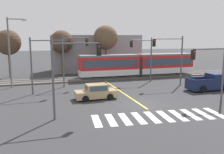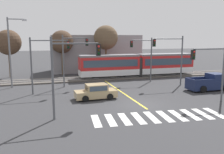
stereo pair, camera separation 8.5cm
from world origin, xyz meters
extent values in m
plane|color=#333335|center=(0.00, 0.00, 0.00)|extent=(200.00, 200.00, 0.00)
cube|color=#4C4742|center=(0.00, 14.78, 0.09)|extent=(120.00, 4.00, 0.18)
cube|color=#939399|center=(0.00, 14.06, 0.23)|extent=(120.00, 0.08, 0.10)
cube|color=#939399|center=(0.00, 15.50, 0.23)|extent=(120.00, 0.08, 0.10)
cube|color=silver|center=(1.14, 14.78, 0.98)|extent=(9.00, 2.60, 0.90)
cube|color=red|center=(1.14, 14.78, 2.38)|extent=(9.00, 2.60, 1.90)
cube|color=#384756|center=(1.14, 13.46, 2.43)|extent=(8.28, 0.04, 1.04)
cube|color=slate|center=(1.14, 14.78, 3.47)|extent=(9.00, 2.39, 0.28)
cylinder|color=black|center=(3.61, 14.78, 0.53)|extent=(0.70, 0.20, 0.70)
cylinder|color=black|center=(-1.34, 14.78, 0.53)|extent=(0.70, 0.20, 0.70)
cube|color=silver|center=(10.64, 14.78, 0.98)|extent=(9.00, 2.60, 0.90)
cube|color=red|center=(10.64, 14.78, 2.38)|extent=(9.00, 2.60, 1.90)
cube|color=#384756|center=(10.64, 13.46, 2.43)|extent=(8.28, 0.04, 1.04)
cube|color=slate|center=(10.64, 14.78, 3.47)|extent=(9.00, 2.39, 0.28)
cylinder|color=black|center=(13.11, 14.78, 0.53)|extent=(0.70, 0.20, 0.70)
cylinder|color=black|center=(8.16, 14.78, 0.53)|extent=(0.70, 0.20, 0.70)
cube|color=#2D2D2D|center=(5.89, 14.78, 1.68)|extent=(0.50, 2.34, 2.80)
cube|color=silver|center=(-4.93, -3.03, 0.00)|extent=(0.83, 2.84, 0.01)
cube|color=silver|center=(-3.83, -3.14, 0.00)|extent=(0.83, 2.84, 0.01)
cube|color=silver|center=(-2.74, -3.25, 0.00)|extent=(0.83, 2.84, 0.01)
cube|color=silver|center=(-1.64, -3.35, 0.00)|extent=(0.83, 2.84, 0.01)
cube|color=silver|center=(-0.55, -3.46, 0.00)|extent=(0.83, 2.84, 0.01)
cube|color=silver|center=(0.55, -3.57, 0.00)|extent=(0.83, 2.84, 0.01)
cube|color=silver|center=(1.64, -3.68, 0.00)|extent=(0.83, 2.84, 0.01)
cube|color=silver|center=(2.74, -3.78, 0.00)|extent=(0.83, 2.84, 0.01)
cube|color=silver|center=(3.83, -3.89, 0.00)|extent=(0.83, 2.84, 0.01)
cube|color=silver|center=(4.93, -4.00, 0.00)|extent=(0.83, 2.84, 0.01)
cube|color=gold|center=(0.00, 5.63, 0.00)|extent=(0.20, 14.30, 0.01)
cube|color=tan|center=(-3.53, 3.34, 0.52)|extent=(4.27, 1.87, 0.72)
cube|color=tan|center=(-3.43, 3.35, 1.20)|extent=(2.16, 1.61, 0.64)
cube|color=#384756|center=(-4.43, 3.30, 1.20)|extent=(0.16, 1.43, 0.52)
cube|color=#384756|center=(-3.39, 2.57, 1.20)|extent=(1.79, 0.11, 0.48)
cylinder|color=black|center=(-4.75, 2.44, 0.32)|extent=(0.65, 0.25, 0.64)
cylinder|color=black|center=(-4.82, 4.14, 0.32)|extent=(0.65, 0.25, 0.64)
cylinder|color=black|center=(-2.23, 2.54, 0.32)|extent=(0.65, 0.25, 0.64)
cylinder|color=black|center=(-2.30, 4.24, 0.32)|extent=(0.65, 0.25, 0.64)
cube|color=#192347|center=(10.30, 3.46, 0.66)|extent=(5.41, 2.00, 0.96)
cube|color=#192347|center=(11.11, 3.45, 1.56)|extent=(1.71, 1.85, 0.84)
cube|color=#384756|center=(11.86, 3.45, 1.58)|extent=(0.11, 1.69, 0.66)
cube|color=#192347|center=(9.10, 4.38, 1.32)|extent=(2.70, 0.14, 0.36)
cube|color=#192347|center=(9.08, 2.54, 1.32)|extent=(2.70, 0.14, 0.36)
cube|color=#192347|center=(7.66, 3.47, 1.32)|extent=(0.13, 1.96, 0.36)
cylinder|color=black|center=(11.88, 4.43, 0.40)|extent=(0.80, 0.29, 0.80)
cylinder|color=black|center=(8.75, 4.45, 0.40)|extent=(0.80, 0.29, 0.80)
cylinder|color=black|center=(8.73, 2.49, 0.40)|extent=(0.80, 0.29, 0.80)
cylinder|color=#515459|center=(-7.92, -1.83, 3.12)|extent=(0.18, 0.18, 6.24)
cylinder|color=#515459|center=(-6.17, -1.83, 5.74)|extent=(3.50, 0.12, 0.12)
cube|color=black|center=(-4.42, -1.83, 5.24)|extent=(0.32, 0.28, 0.90)
sphere|color=red|center=(-4.42, -1.98, 5.51)|extent=(0.18, 0.18, 0.18)
sphere|color=#3A2706|center=(-4.42, -1.98, 5.24)|extent=(0.18, 0.18, 0.18)
sphere|color=black|center=(-4.42, -1.98, 4.97)|extent=(0.18, 0.18, 0.18)
cylinder|color=#515459|center=(8.79, 7.16, 3.19)|extent=(0.18, 0.18, 6.38)
cylinder|color=#515459|center=(6.79, 7.16, 6.03)|extent=(4.00, 0.12, 0.12)
cube|color=black|center=(4.79, 7.16, 5.53)|extent=(0.32, 0.28, 0.90)
sphere|color=red|center=(4.79, 7.01, 5.80)|extent=(0.18, 0.18, 0.18)
sphere|color=#3A2706|center=(4.79, 7.01, 5.53)|extent=(0.18, 0.18, 0.18)
sphere|color=black|center=(4.79, 7.01, 5.26)|extent=(0.18, 0.18, 0.18)
cylinder|color=#515459|center=(-6.06, 10.23, 3.26)|extent=(0.18, 0.18, 6.52)
cylinder|color=#515459|center=(-4.56, 10.23, 6.10)|extent=(3.00, 0.12, 0.12)
cube|color=black|center=(-3.06, 10.23, 5.60)|extent=(0.32, 0.28, 0.90)
sphere|color=red|center=(-3.06, 10.08, 5.87)|extent=(0.18, 0.18, 0.18)
sphere|color=#3A2706|center=(-3.06, 10.08, 5.60)|extent=(0.18, 0.18, 0.18)
sphere|color=black|center=(-3.06, 10.08, 5.33)|extent=(0.18, 0.18, 0.18)
cylinder|color=#515459|center=(-9.74, 7.21, 3.11)|extent=(0.18, 0.18, 6.21)
cylinder|color=#515459|center=(-7.74, 7.21, 5.87)|extent=(4.00, 0.12, 0.12)
cube|color=black|center=(-5.74, 7.21, 5.37)|extent=(0.32, 0.28, 0.90)
sphere|color=red|center=(-5.74, 7.06, 5.64)|extent=(0.18, 0.18, 0.18)
sphere|color=#3A2706|center=(-5.74, 7.06, 5.37)|extent=(0.18, 0.18, 0.18)
sphere|color=black|center=(-5.74, 7.06, 5.10)|extent=(0.18, 0.18, 0.18)
cylinder|color=#515459|center=(6.15, 10.66, 3.09)|extent=(0.18, 0.18, 6.18)
cylinder|color=#515459|center=(4.65, 10.66, 5.81)|extent=(3.00, 0.12, 0.12)
cube|color=black|center=(3.15, 10.66, 5.31)|extent=(0.32, 0.28, 0.90)
sphere|color=red|center=(3.15, 10.51, 5.58)|extent=(0.18, 0.18, 0.18)
sphere|color=#3A2706|center=(3.15, 10.51, 5.31)|extent=(0.18, 0.18, 0.18)
sphere|color=black|center=(3.15, 10.51, 5.04)|extent=(0.18, 0.18, 0.18)
cylinder|color=#515459|center=(8.10, -1.08, 2.82)|extent=(0.18, 0.18, 5.63)
cylinder|color=#515459|center=(6.35, -1.08, 5.13)|extent=(3.50, 0.12, 0.12)
cube|color=black|center=(4.60, -1.08, 4.63)|extent=(0.32, 0.28, 0.90)
sphere|color=red|center=(4.60, -1.23, 4.90)|extent=(0.18, 0.18, 0.18)
sphere|color=#3A2706|center=(4.60, -1.23, 4.63)|extent=(0.18, 0.18, 0.18)
sphere|color=black|center=(4.60, -1.23, 4.36)|extent=(0.18, 0.18, 0.18)
cylinder|color=slate|center=(-12.36, 11.75, 4.29)|extent=(0.20, 0.20, 8.58)
cylinder|color=slate|center=(-11.40, 11.75, 8.38)|extent=(1.91, 0.12, 0.12)
cube|color=#B2B2B7|center=(-10.44, 11.75, 8.28)|extent=(0.56, 0.28, 0.20)
cylinder|color=brown|center=(-13.44, 20.19, 2.34)|extent=(0.32, 0.32, 4.68)
sphere|color=#4C3828|center=(-13.44, 20.19, 5.45)|extent=(3.88, 3.88, 3.88)
cylinder|color=brown|center=(-5.33, 20.23, 2.37)|extent=(0.32, 0.32, 4.75)
sphere|color=#4C3828|center=(-5.33, 20.23, 5.49)|extent=(3.74, 3.74, 3.74)
cylinder|color=brown|center=(1.70, 18.63, 2.70)|extent=(0.32, 0.32, 5.39)
sphere|color=brown|center=(1.70, 18.63, 6.19)|extent=(4.00, 4.00, 4.00)
cube|color=gray|center=(1.25, 24.10, 3.31)|extent=(16.24, 6.00, 6.63)
camera|label=1|loc=(-8.72, -19.63, 6.16)|focal=38.00mm
camera|label=2|loc=(-8.64, -19.66, 6.16)|focal=38.00mm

